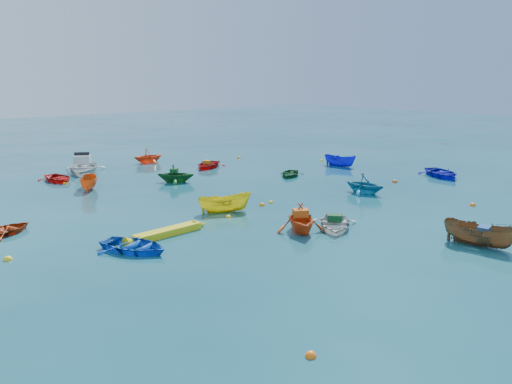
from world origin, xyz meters
TOP-DOWN VIEW (x-y plane):
  - ground at (0.00, 0.00)m, footprint 160.00×160.00m
  - dinghy_blue_sw at (-10.29, 1.00)m, footprint 3.44×3.88m
  - dinghy_white_near at (-1.01, -2.35)m, footprint 3.93×3.86m
  - sampan_brown_mid at (1.96, -8.33)m, footprint 1.86×3.43m
  - dinghy_blue_se at (15.26, 1.19)m, footprint 4.14×4.51m
  - dinghy_orange_w at (-2.69, -1.63)m, footprint 3.61×3.73m
  - sampan_yellow_mid at (-3.42, 3.62)m, footprint 3.22×2.27m
  - dinghy_green_e at (6.59, 8.82)m, footprint 3.25×3.07m
  - dinghy_cyan_se at (6.32, 1.53)m, footprint 2.66×2.98m
  - dinghy_red_nw at (-14.01, 7.25)m, footprint 3.27×2.80m
  - sampan_orange_n at (-7.01, 14.19)m, footprint 2.24×2.90m
  - dinghy_green_n at (-1.32, 12.43)m, footprint 3.46×3.43m
  - dinghy_red_ne at (3.79, 15.82)m, footprint 4.01×3.75m
  - sampan_blue_far at (12.81, 9.19)m, footprint 1.74×3.06m
  - dinghy_red_far at (-7.72, 18.22)m, footprint 2.42×3.26m
  - dinghy_orange_far at (1.15, 21.16)m, footprint 2.71×2.36m
  - kayak_yellow at (-8.02, 2.01)m, footprint 4.29×0.94m
  - motorboat_white at (-5.02, 20.39)m, footprint 5.00×5.48m
  - tarp_green_a at (-0.93, -2.28)m, footprint 0.88×0.89m
  - tarp_blue_a at (1.99, -8.48)m, footprint 0.71×0.59m
  - tarp_orange_a at (-2.67, -1.59)m, footprint 0.91×0.86m
  - tarp_green_b at (-1.39, 12.50)m, footprint 0.82×0.83m
  - tarp_orange_b at (3.70, 15.76)m, footprint 0.71×0.75m
  - buoy_or_a at (-10.48, -9.84)m, footprint 0.32×0.32m
  - buoy_ye_a at (-3.95, 2.61)m, footprint 0.30×0.30m
  - buoy_or_b at (8.64, -4.63)m, footprint 0.35×0.35m
  - buoy_ye_b at (-14.84, 3.36)m, footprint 0.37×0.37m
  - buoy_or_c at (-0.88, 3.38)m, footprint 0.35×0.35m
  - buoy_ye_c at (-0.06, 3.52)m, footprint 0.29×0.29m
  - buoy_or_d at (10.78, 2.27)m, footprint 0.38×0.38m
  - buoy_ye_d at (-7.65, 16.93)m, footprint 0.36×0.36m
  - buoy_or_e at (8.85, 18.04)m, footprint 0.34×0.34m
  - buoy_ye_e at (13.65, 12.07)m, footprint 0.30×0.30m

SIDE VIEW (x-z plane):
  - ground at x=0.00m, z-range 0.00..0.00m
  - dinghy_blue_sw at x=-10.29m, z-range -0.33..0.33m
  - dinghy_white_near at x=-1.01m, z-range -0.33..0.33m
  - sampan_brown_mid at x=1.96m, z-range -0.63..0.63m
  - dinghy_blue_se at x=15.26m, z-range -0.38..0.38m
  - dinghy_orange_w at x=-2.69m, z-range -0.75..0.75m
  - sampan_yellow_mid at x=-3.42m, z-range -0.58..0.58m
  - dinghy_green_e at x=6.59m, z-range -0.27..0.27m
  - dinghy_cyan_se at x=6.32m, z-range -0.71..0.71m
  - dinghy_red_nw at x=-14.01m, z-range -0.29..0.29m
  - sampan_orange_n at x=-7.01m, z-range -0.53..0.53m
  - dinghy_green_n at x=-1.32m, z-range -0.69..0.69m
  - dinghy_red_ne at x=3.79m, z-range -0.34..0.34m
  - sampan_blue_far at x=12.81m, z-range -0.56..0.56m
  - dinghy_red_far at x=-7.72m, z-range -0.32..0.32m
  - dinghy_orange_far at x=1.15m, z-range -0.70..0.70m
  - kayak_yellow at x=-8.02m, z-range -0.22..0.22m
  - motorboat_white at x=-5.02m, z-range -0.76..0.76m
  - buoy_or_a at x=-10.48m, z-range -0.16..0.16m
  - buoy_ye_a at x=-3.95m, z-range -0.15..0.15m
  - buoy_or_b at x=8.64m, z-range -0.18..0.18m
  - buoy_ye_b at x=-14.84m, z-range -0.18..0.18m
  - buoy_or_c at x=-0.88m, z-range -0.17..0.17m
  - buoy_ye_c at x=-0.06m, z-range -0.15..0.15m
  - buoy_or_d at x=10.78m, z-range -0.19..0.19m
  - buoy_ye_d at x=-7.65m, z-range -0.18..0.18m
  - buoy_or_e at x=8.85m, z-range -0.17..0.17m
  - buoy_ye_e at x=13.65m, z-range -0.15..0.15m
  - tarp_orange_b at x=3.70m, z-range 0.34..0.63m
  - tarp_green_a at x=-0.93m, z-range 0.33..0.68m
  - tarp_blue_a at x=1.99m, z-range 0.63..0.93m
  - tarp_green_b at x=-1.39m, z-range 0.69..1.01m
  - tarp_orange_a at x=-2.67m, z-range 0.75..1.10m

